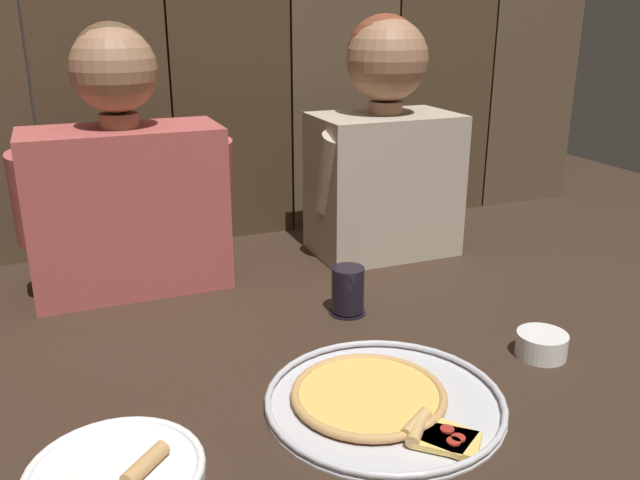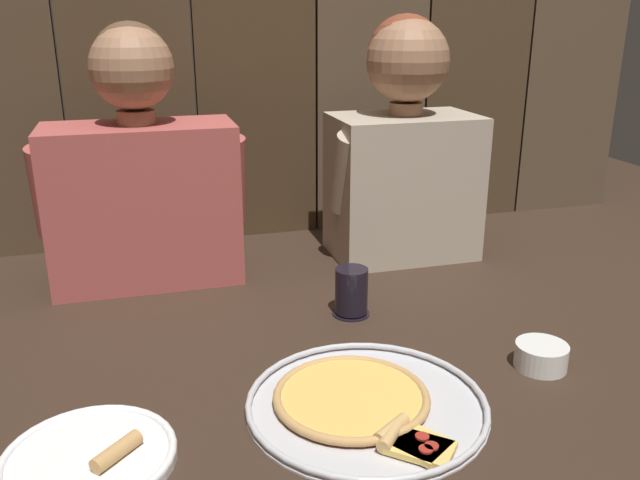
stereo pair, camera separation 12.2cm
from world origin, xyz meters
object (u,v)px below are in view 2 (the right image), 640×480
Objects in this scene: dinner_plate at (90,457)px; diner_left at (141,172)px; diner_right at (404,147)px; dipping_bowl at (541,355)px; drinking_glass at (351,292)px; pizza_tray at (363,402)px.

dinner_plate is 0.70m from diner_left.
diner_right is (0.72, 0.65, 0.26)m from dinner_plate.
dipping_bowl is 0.16× the size of diner_left.
dipping_bowl is at bearing 4.48° from dinner_plate.
diner_left reaches higher than dipping_bowl.
diner_left reaches higher than drinking_glass.
diner_right reaches higher than drinking_glass.
drinking_glass is at bearing -127.12° from diner_right.
dipping_bowl is 0.16× the size of diner_right.
pizza_tray is at bearing -105.37° from drinking_glass.
dinner_plate is 0.42× the size of diner_left.
drinking_glass is 0.38m from dipping_bowl.
diner_right is at bearing 52.88° from drinking_glass.
pizza_tray is 0.34m from dipping_bowl.
pizza_tray is at bearing -65.01° from diner_left.
diner_right reaches higher than pizza_tray.
diner_left is at bearing 141.29° from drinking_glass.
diner_left is 0.62m from diner_right.
dinner_plate is 0.74m from dipping_bowl.
pizza_tray is at bearing -117.01° from diner_right.
diner_left is at bearing 136.51° from dipping_bowl.
dinner_plate is at bearing -99.17° from diner_left.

